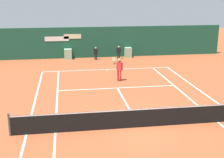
% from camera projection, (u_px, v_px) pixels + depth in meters
% --- Properties ---
extents(ground_plane, '(80.00, 80.00, 0.01)m').
position_uv_depth(ground_plane, '(137.00, 122.00, 15.37)').
color(ground_plane, '#A8512D').
extents(tennis_net, '(12.10, 0.10, 1.07)m').
position_uv_depth(tennis_net, '(140.00, 117.00, 14.69)').
color(tennis_net, '#4C4C51').
rests_on(tennis_net, ground_plane).
extents(sponsor_back_wall, '(25.00, 1.02, 3.01)m').
position_uv_depth(sponsor_back_wall, '(99.00, 43.00, 30.58)').
color(sponsor_back_wall, '#194C38').
rests_on(sponsor_back_wall, ground_plane).
extents(player_on_baseline, '(0.85, 0.65, 1.86)m').
position_uv_depth(player_on_baseline, '(119.00, 68.00, 22.38)').
color(player_on_baseline, red).
rests_on(player_on_baseline, ground_plane).
extents(ball_kid_centre_post, '(0.41, 0.19, 1.24)m').
position_uv_depth(ball_kid_centre_post, '(96.00, 52.00, 29.55)').
color(ball_kid_centre_post, black).
rests_on(ball_kid_centre_post, ground_plane).
extents(ball_kid_left_post, '(0.43, 0.18, 1.29)m').
position_uv_depth(ball_kid_left_post, '(119.00, 51.00, 29.87)').
color(ball_kid_left_post, black).
rests_on(ball_kid_left_post, ground_plane).
extents(tennis_ball_by_sideline, '(0.07, 0.07, 0.07)m').
position_uv_depth(tennis_ball_by_sideline, '(113.00, 87.00, 21.09)').
color(tennis_ball_by_sideline, '#CCE033').
rests_on(tennis_ball_by_sideline, ground_plane).
extents(tennis_ball_near_service_line, '(0.07, 0.07, 0.07)m').
position_uv_depth(tennis_ball_near_service_line, '(86.00, 107.00, 17.39)').
color(tennis_ball_near_service_line, '#CCE033').
rests_on(tennis_ball_near_service_line, ground_plane).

